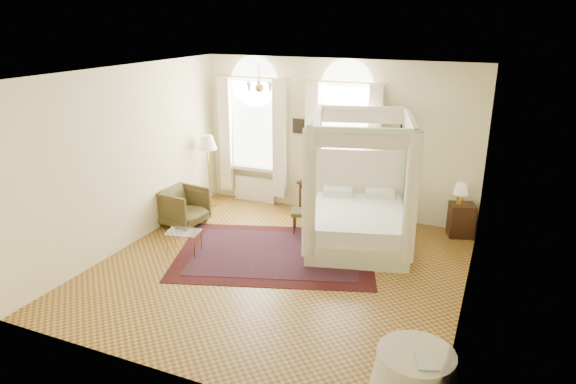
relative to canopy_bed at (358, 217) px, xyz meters
name	(u,v)px	position (x,y,z in m)	size (l,w,h in m)	color
ground	(279,269)	(-0.95, -1.52, -0.56)	(6.00, 6.00, 0.00)	#A57630
room_walls	(278,157)	(-0.95, -1.52, 1.42)	(6.00, 6.00, 6.00)	#FFEFC2
window_left	(254,139)	(-2.85, 1.36, 0.93)	(1.62, 0.27, 3.29)	silver
window_right	(343,148)	(-0.75, 1.36, 0.93)	(1.62, 0.27, 3.29)	silver
chandelier	(259,86)	(-1.85, -0.32, 2.35)	(0.51, 0.45, 0.50)	gold
wall_pictures	(340,128)	(-0.86, 1.45, 1.33)	(2.54, 0.03, 0.39)	black
canopy_bed	(358,217)	(0.00, 0.00, 0.00)	(2.36, 2.65, 2.46)	beige
nightstand	(461,220)	(1.75, 1.18, -0.23)	(0.46, 0.42, 0.66)	#33180D
nightstand_lamp	(461,190)	(1.68, 1.19, 0.38)	(0.29, 0.29, 0.43)	gold
writing_desk	(320,188)	(-1.17, 1.18, 0.05)	(1.05, 0.79, 0.71)	#33180D
laptop	(314,181)	(-1.34, 1.27, 0.16)	(0.34, 0.22, 0.03)	black
stool	(302,214)	(-1.18, 0.14, -0.18)	(0.49, 0.49, 0.45)	#3F3A1B
armchair	(183,207)	(-3.57, -0.47, -0.17)	(0.83, 0.85, 0.78)	#483F1F
coffee_table	(184,234)	(-2.80, -1.60, -0.19)	(0.67, 0.53, 0.41)	white
floor_lamp	(207,146)	(-3.65, 0.69, 0.84)	(0.42, 0.42, 1.64)	gold
oriental_rug	(275,253)	(-1.25, -0.99, -0.55)	(4.13, 3.50, 0.01)	#3C0E0F
side_table	(414,380)	(1.75, -3.92, -0.21)	(1.04, 1.04, 0.71)	beige
book	(416,361)	(1.77, -4.09, 0.16)	(0.22, 0.29, 0.03)	black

